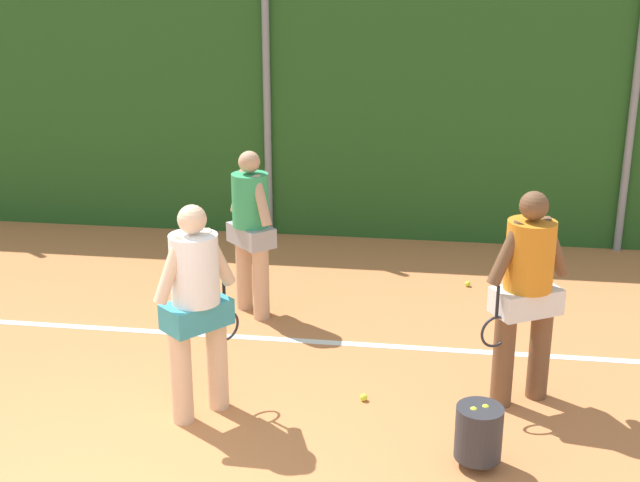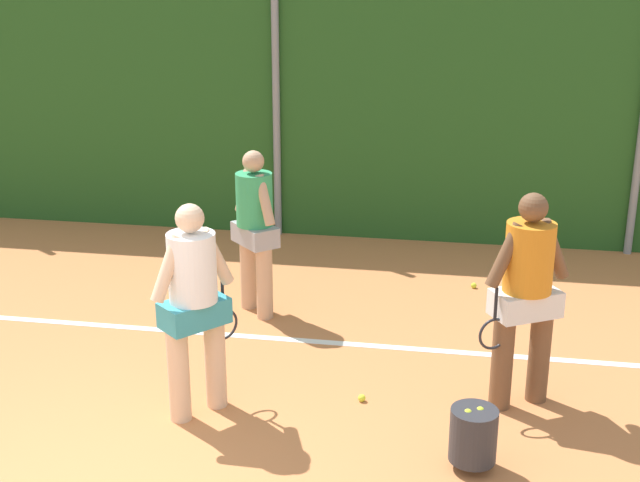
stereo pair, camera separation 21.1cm
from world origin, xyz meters
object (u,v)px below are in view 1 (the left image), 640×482
object	(u,v)px
player_backcourt_far	(251,224)
tennis_ball_5	(468,284)
tennis_ball_2	(364,397)
player_midcourt	(527,287)
player_foreground_near	(196,301)
ball_hopper	(479,432)

from	to	relation	value
player_backcourt_far	tennis_ball_5	size ratio (longest dim) A/B	27.37
tennis_ball_2	player_midcourt	bearing A→B (deg)	8.87
player_backcourt_far	tennis_ball_2	size ratio (longest dim) A/B	27.37
player_foreground_near	player_backcourt_far	world-z (taller)	player_foreground_near
player_foreground_near	tennis_ball_2	bearing A→B (deg)	-32.90
player_foreground_near	tennis_ball_2	world-z (taller)	player_foreground_near
tennis_ball_5	tennis_ball_2	bearing A→B (deg)	-108.34
ball_hopper	tennis_ball_5	size ratio (longest dim) A/B	7.78
ball_hopper	tennis_ball_2	distance (m)	1.32
tennis_ball_5	player_foreground_near	bearing A→B (deg)	-124.93
player_backcourt_far	player_midcourt	bearing A→B (deg)	16.40
player_midcourt	player_backcourt_far	world-z (taller)	player_midcourt
player_foreground_near	tennis_ball_2	xyz separation A→B (m)	(1.35, 0.41, -1.01)
player_foreground_near	player_backcourt_far	xyz separation A→B (m)	(-0.04, 2.17, -0.02)
player_backcourt_far	tennis_ball_5	distance (m)	2.78
player_midcourt	ball_hopper	bearing A→B (deg)	40.34
player_midcourt	ball_hopper	distance (m)	1.38
player_foreground_near	ball_hopper	world-z (taller)	player_foreground_near
player_backcourt_far	tennis_ball_5	bearing A→B (deg)	71.84
player_foreground_near	player_midcourt	distance (m)	2.76
tennis_ball_2	tennis_ball_5	world-z (taller)	same
player_backcourt_far	ball_hopper	world-z (taller)	player_backcourt_far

